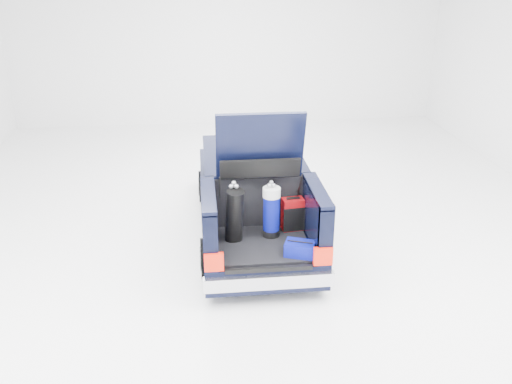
{
  "coord_description": "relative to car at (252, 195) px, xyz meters",
  "views": [
    {
      "loc": [
        -0.84,
        -8.42,
        4.43
      ],
      "look_at": [
        0.0,
        -0.5,
        0.99
      ],
      "focal_mm": 38.0,
      "sensor_mm": 36.0,
      "label": 1
    }
  ],
  "objects": [
    {
      "name": "red_suitcase",
      "position": [
        0.5,
        -1.19,
        0.18
      ],
      "size": [
        0.34,
        0.24,
        0.53
      ],
      "rotation": [
        0.0,
        0.0,
        0.11
      ],
      "color": "#790407",
      "rests_on": "car"
    },
    {
      "name": "blue_duffel",
      "position": [
        0.47,
        -1.99,
        0.03
      ],
      "size": [
        0.48,
        0.39,
        0.22
      ],
      "rotation": [
        0.0,
        0.0,
        -0.35
      ],
      "color": "#050972",
      "rests_on": "car"
    },
    {
      "name": "car",
      "position": [
        0.0,
        0.0,
        0.0
      ],
      "size": [
        1.87,
        4.65,
        2.47
      ],
      "color": "black",
      "rests_on": "ground"
    },
    {
      "name": "blue_golf_bag",
      "position": [
        0.15,
        -1.36,
        0.32
      ],
      "size": [
        0.29,
        0.29,
        0.88
      ],
      "rotation": [
        0.0,
        0.0,
        -0.11
      ],
      "color": "black",
      "rests_on": "car"
    },
    {
      "name": "ground",
      "position": [
        0.0,
        -0.11,
        -0.67
      ],
      "size": [
        14.0,
        14.0,
        0.0
      ],
      "primitive_type": "plane",
      "color": "white",
      "rests_on": "ground"
    },
    {
      "name": "black_golf_bag",
      "position": [
        -0.41,
        -1.49,
        0.35
      ],
      "size": [
        0.35,
        0.44,
        0.94
      ],
      "rotation": [
        0.0,
        0.0,
        0.29
      ],
      "color": "black",
      "rests_on": "car"
    }
  ]
}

